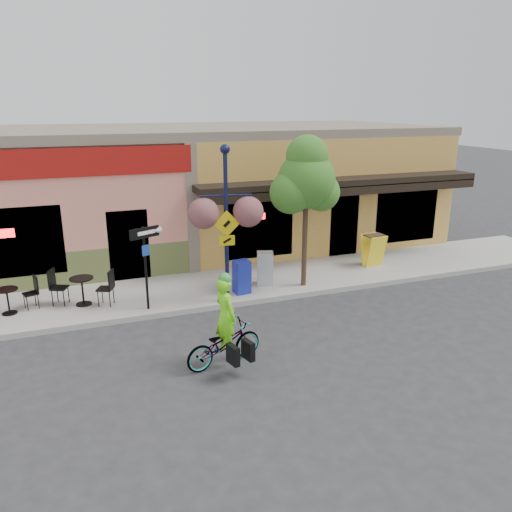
% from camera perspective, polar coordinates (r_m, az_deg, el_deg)
% --- Properties ---
extents(ground, '(90.00, 90.00, 0.00)m').
position_cam_1_polar(ground, '(13.42, 0.69, -6.32)').
color(ground, '#2D2D30').
rests_on(ground, ground).
extents(sidewalk, '(24.00, 3.00, 0.15)m').
position_cam_1_polar(sidewalk, '(15.15, -2.04, -3.24)').
color(sidewalk, '#9E9B93').
rests_on(sidewalk, ground).
extents(curb, '(24.00, 0.12, 0.15)m').
position_cam_1_polar(curb, '(13.87, -0.13, -5.19)').
color(curb, '#A8A59E').
rests_on(curb, ground).
extents(building, '(18.20, 8.20, 4.50)m').
position_cam_1_polar(building, '(19.75, -7.21, 7.95)').
color(building, '#DF826E').
rests_on(building, ground).
extents(bicycle, '(1.86, 1.03, 0.92)m').
position_cam_1_polar(bicycle, '(10.70, -3.70, -10.01)').
color(bicycle, '#9A240E').
rests_on(bicycle, ground).
extents(cyclist_rider, '(0.54, 0.70, 1.69)m').
position_cam_1_polar(cyclist_rider, '(10.55, -3.47, -8.12)').
color(cyclist_rider, '#76FF1A').
rests_on(cyclist_rider, ground).
extents(lamp_post, '(1.42, 0.76, 4.22)m').
position_cam_1_polar(lamp_post, '(13.06, -3.41, 3.44)').
color(lamp_post, '#12173A').
rests_on(lamp_post, sidewalk).
extents(one_way_sign, '(0.85, 0.51, 2.21)m').
position_cam_1_polar(one_way_sign, '(13.12, -12.49, -1.45)').
color(one_way_sign, black).
rests_on(one_way_sign, sidewalk).
extents(cafe_set_left, '(1.63, 1.16, 0.88)m').
position_cam_1_polar(cafe_set_left, '(14.22, -26.53, -4.28)').
color(cafe_set_left, black).
rests_on(cafe_set_left, sidewalk).
extents(cafe_set_right, '(1.85, 1.42, 0.99)m').
position_cam_1_polar(cafe_set_right, '(14.06, -19.25, -3.38)').
color(cafe_set_right, black).
rests_on(cafe_set_right, sidewalk).
extents(newspaper_box_blue, '(0.48, 0.44, 0.96)m').
position_cam_1_polar(newspaper_box_blue, '(14.11, -1.64, -2.40)').
color(newspaper_box_blue, '#1B27A2').
rests_on(newspaper_box_blue, sidewalk).
extents(newspaper_box_grey, '(0.57, 0.55, 0.99)m').
position_cam_1_polar(newspaper_box_grey, '(14.77, 1.04, -1.43)').
color(newspaper_box_grey, '#B5B5B5').
rests_on(newspaper_box_grey, sidewalk).
extents(street_tree, '(2.17, 2.17, 4.42)m').
position_cam_1_polar(street_tree, '(14.33, 5.68, 5.03)').
color(street_tree, '#3D7A26').
rests_on(street_tree, sidewalk).
extents(sandwich_board, '(0.68, 0.52, 1.07)m').
position_cam_1_polar(sandwich_board, '(16.78, 13.62, 0.50)').
color(sandwich_board, yellow).
rests_on(sandwich_board, sidewalk).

